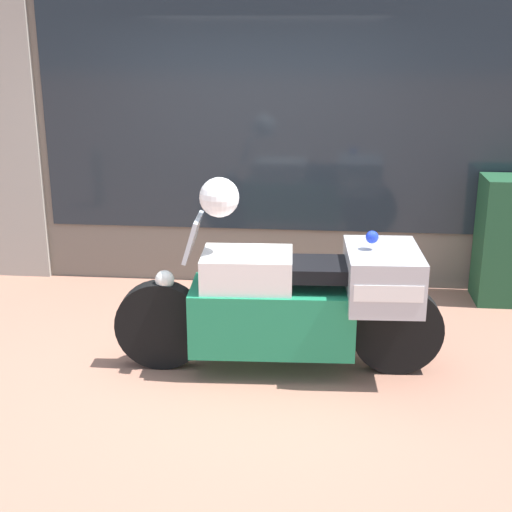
% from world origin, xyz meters
% --- Properties ---
extents(ground_plane, '(60.00, 60.00, 0.00)m').
position_xyz_m(ground_plane, '(0.00, 0.00, 0.00)').
color(ground_plane, '#9E6B56').
extents(shop_building, '(5.72, 0.55, 4.16)m').
position_xyz_m(shop_building, '(-0.37, 2.00, 2.09)').
color(shop_building, '#6B6056').
rests_on(shop_building, ground).
extents(window_display, '(4.47, 0.30, 2.12)m').
position_xyz_m(window_display, '(0.33, 2.03, 0.50)').
color(window_display, slate).
rests_on(window_display, ground).
extents(paramedic_motorcycle, '(2.37, 0.74, 1.15)m').
position_xyz_m(paramedic_motorcycle, '(0.49, -0.04, 0.54)').
color(paramedic_motorcycle, black).
rests_on(paramedic_motorcycle, ground).
extents(white_helmet, '(0.28, 0.28, 0.28)m').
position_xyz_m(white_helmet, '(-0.06, -0.06, 1.29)').
color(white_helmet, white).
rests_on(white_helmet, paramedic_motorcycle).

